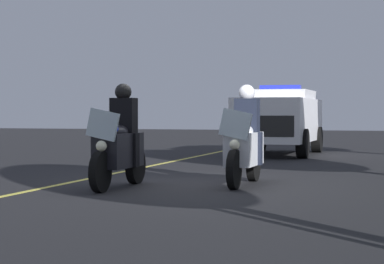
{
  "coord_description": "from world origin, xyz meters",
  "views": [
    {
      "loc": [
        12.11,
        3.6,
        1.23
      ],
      "look_at": [
        -0.11,
        0.0,
        0.9
      ],
      "focal_mm": 68.82,
      "sensor_mm": 36.0,
      "label": 1
    }
  ],
  "objects": [
    {
      "name": "police_motorcycle_lead_left",
      "position": [
        0.91,
        -0.94,
        0.7
      ],
      "size": [
        2.14,
        0.56,
        1.72
      ],
      "color": "black",
      "rests_on": "ground"
    },
    {
      "name": "ground_plane",
      "position": [
        0.0,
        0.0,
        0.0
      ],
      "size": [
        80.0,
        80.0,
        0.0
      ],
      "primitive_type": "plane",
      "color": "black"
    },
    {
      "name": "police_suv",
      "position": [
        -9.39,
        -0.04,
        1.07
      ],
      "size": [
        4.92,
        2.1,
        2.05
      ],
      "color": "silver",
      "rests_on": "ground"
    },
    {
      "name": "lane_stripe_center",
      "position": [
        0.0,
        -2.13,
        0.0
      ],
      "size": [
        48.0,
        0.12,
        0.01
      ],
      "primitive_type": "cube",
      "color": "#E0D14C",
      "rests_on": "ground"
    },
    {
      "name": "police_motorcycle_lead_right",
      "position": [
        -0.14,
        0.92,
        0.7
      ],
      "size": [
        2.14,
        0.56,
        1.72
      ],
      "color": "black",
      "rests_on": "ground"
    }
  ]
}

